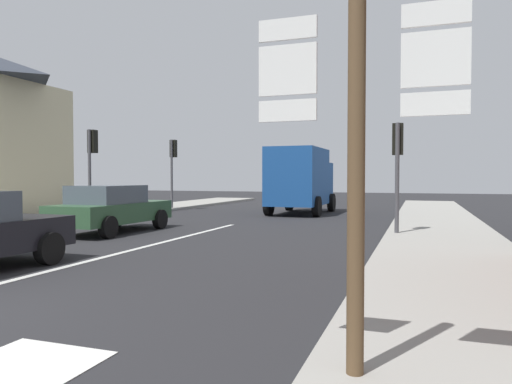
{
  "coord_description": "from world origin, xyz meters",
  "views": [
    {
      "loc": [
        6.39,
        -3.77,
        1.72
      ],
      "look_at": [
        0.93,
        11.93,
        1.2
      ],
      "focal_mm": 33.15,
      "sensor_mm": 36.0,
      "label": 1
    }
  ],
  "objects_px": {
    "delivery_truck": "(301,179)",
    "route_sign_post": "(357,153)",
    "traffic_light_near_right": "(398,153)",
    "traffic_light_near_left": "(92,154)",
    "traffic_light_far_left": "(173,158)",
    "sedan_far": "(111,208)"
  },
  "relations": [
    {
      "from": "traffic_light_near_right",
      "to": "delivery_truck",
      "type": "bearing_deg",
      "value": 121.79
    },
    {
      "from": "sedan_far",
      "to": "traffic_light_near_left",
      "type": "height_order",
      "value": "traffic_light_near_left"
    },
    {
      "from": "traffic_light_near_left",
      "to": "traffic_light_far_left",
      "type": "xyz_separation_m",
      "value": [
        0.0,
        6.43,
        0.07
      ]
    },
    {
      "from": "delivery_truck",
      "to": "traffic_light_near_right",
      "type": "height_order",
      "value": "traffic_light_near_right"
    },
    {
      "from": "traffic_light_far_left",
      "to": "traffic_light_near_right",
      "type": "bearing_deg",
      "value": -33.69
    },
    {
      "from": "route_sign_post",
      "to": "traffic_light_far_left",
      "type": "xyz_separation_m",
      "value": [
        -11.68,
        17.99,
        0.8
      ]
    },
    {
      "from": "delivery_truck",
      "to": "route_sign_post",
      "type": "bearing_deg",
      "value": -74.88
    },
    {
      "from": "traffic_light_near_right",
      "to": "traffic_light_near_left",
      "type": "distance_m",
      "value": 11.62
    },
    {
      "from": "route_sign_post",
      "to": "traffic_light_far_left",
      "type": "relative_size",
      "value": 0.87
    },
    {
      "from": "sedan_far",
      "to": "traffic_light_near_left",
      "type": "xyz_separation_m",
      "value": [
        -3.06,
        2.98,
        1.89
      ]
    },
    {
      "from": "delivery_truck",
      "to": "traffic_light_near_right",
      "type": "xyz_separation_m",
      "value": [
        4.7,
        -7.58,
        0.76
      ]
    },
    {
      "from": "delivery_truck",
      "to": "traffic_light_far_left",
      "type": "bearing_deg",
      "value": 179.0
    },
    {
      "from": "traffic_light_near_right",
      "to": "traffic_light_far_left",
      "type": "distance_m",
      "value": 13.88
    },
    {
      "from": "traffic_light_near_right",
      "to": "sedan_far",
      "type": "bearing_deg",
      "value": -168.6
    },
    {
      "from": "sedan_far",
      "to": "traffic_light_near_right",
      "type": "height_order",
      "value": "traffic_light_near_right"
    },
    {
      "from": "delivery_truck",
      "to": "traffic_light_far_left",
      "type": "xyz_separation_m",
      "value": [
        -6.85,
        0.12,
        1.06
      ]
    },
    {
      "from": "sedan_far",
      "to": "traffic_light_near_left",
      "type": "distance_m",
      "value": 4.67
    },
    {
      "from": "delivery_truck",
      "to": "route_sign_post",
      "type": "xyz_separation_m",
      "value": [
        4.83,
        -17.87,
        0.26
      ]
    },
    {
      "from": "traffic_light_near_left",
      "to": "sedan_far",
      "type": "bearing_deg",
      "value": -44.19
    },
    {
      "from": "sedan_far",
      "to": "route_sign_post",
      "type": "xyz_separation_m",
      "value": [
        8.62,
        -8.58,
        1.15
      ]
    },
    {
      "from": "route_sign_post",
      "to": "traffic_light_near_right",
      "type": "xyz_separation_m",
      "value": [
        -0.13,
        10.29,
        0.5
      ]
    },
    {
      "from": "traffic_light_near_left",
      "to": "traffic_light_near_right",
      "type": "bearing_deg",
      "value": -6.26
    }
  ]
}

